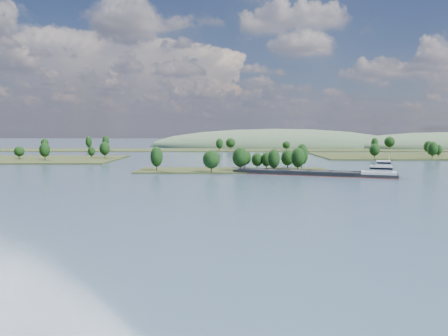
{
  "coord_description": "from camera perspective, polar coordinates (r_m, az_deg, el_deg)",
  "views": [
    {
      "loc": [
        -3.48,
        -48.09,
        22.06
      ],
      "look_at": [
        -4.3,
        130.0,
        6.0
      ],
      "focal_mm": 35.0,
      "sensor_mm": 36.0,
      "label": 1
    }
  ],
  "objects": [
    {
      "name": "hill_west",
      "position": [
        552.2,
        6.87,
        2.83
      ],
      "size": [
        320.0,
        160.0,
        44.0
      ],
      "primitive_type": "ellipsoid",
      "color": "#3E563B",
      "rests_on": "ground"
    },
    {
      "name": "hill_east",
      "position": [
        581.66,
        27.23,
        2.41
      ],
      "size": [
        260.0,
        140.0,
        36.0
      ],
      "primitive_type": "ellipsoid",
      "color": "#3E563B",
      "rests_on": "ground"
    },
    {
      "name": "cargo_barge",
      "position": [
        211.76,
        12.93,
        -0.6
      ],
      "size": [
        75.83,
        33.85,
        10.43
      ],
      "color": "black",
      "rests_on": "ground"
    },
    {
      "name": "tree_island",
      "position": [
        227.73,
        2.5,
        0.59
      ],
      "size": [
        100.0,
        32.56,
        14.56
      ],
      "color": "#263015",
      "rests_on": "ground"
    },
    {
      "name": "back_shoreline",
      "position": [
        448.67,
        2.2,
        2.44
      ],
      "size": [
        900.0,
        60.0,
        15.76
      ],
      "color": "#263015",
      "rests_on": "ground"
    },
    {
      "name": "ground",
      "position": [
        169.57,
        1.44,
        -2.32
      ],
      "size": [
        1800.0,
        1800.0,
        0.0
      ],
      "primitive_type": "plane",
      "color": "#35455C",
      "rests_on": "ground"
    }
  ]
}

